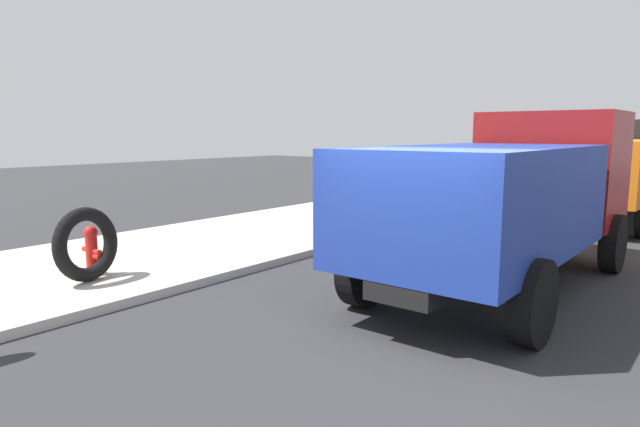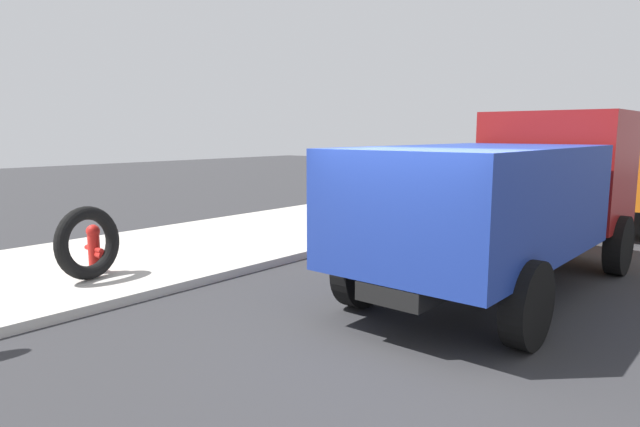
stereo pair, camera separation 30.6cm
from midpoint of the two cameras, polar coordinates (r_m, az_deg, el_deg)
The scene contains 6 objects.
ground_plane at distance 7.04m, azimuth 8.08°, elevation -13.31°, with size 80.00×80.00×0.00m, color #2D2D30.
sidewalk_curb at distance 11.58m, azimuth -20.94°, elevation -4.71°, with size 36.00×5.00×0.15m, color #BCB7AD.
fire_hydrant at distance 10.30m, azimuth -23.55°, elevation -3.40°, with size 0.23×0.53×0.86m.
loose_tire at distance 9.85m, azimuth -24.08°, elevation -2.97°, with size 1.24×1.24×0.23m, color black.
dump_truck_blue at distance 9.68m, azimuth 18.34°, elevation 2.16°, with size 7.01×2.83×3.00m.
dump_truck_orange at distance 18.17m, azimuth 28.32°, elevation 4.34°, with size 7.11×3.06×3.00m.
Camera 1 is at (-5.76, -3.16, 2.61)m, focal length 30.59 mm.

